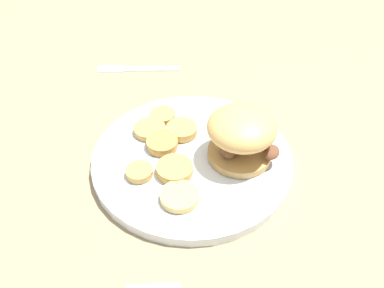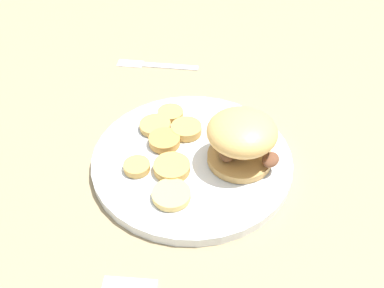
% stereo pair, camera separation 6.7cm
% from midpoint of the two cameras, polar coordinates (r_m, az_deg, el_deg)
% --- Properties ---
extents(ground_plane, '(4.00, 4.00, 0.00)m').
position_cam_midpoint_polar(ground_plane, '(0.70, -2.74, -2.68)').
color(ground_plane, '#937F5B').
extents(dinner_plate, '(0.31, 0.31, 0.02)m').
position_cam_midpoint_polar(dinner_plate, '(0.70, -2.77, -2.11)').
color(dinner_plate, white).
rests_on(dinner_plate, ground_plane).
extents(sandwich, '(0.11, 0.11, 0.08)m').
position_cam_midpoint_polar(sandwich, '(0.66, 3.49, 1.24)').
color(sandwich, tan).
rests_on(sandwich, dinner_plate).
extents(potato_round_0, '(0.04, 0.04, 0.01)m').
position_cam_midpoint_polar(potato_round_0, '(0.76, -6.29, 3.53)').
color(potato_round_0, tan).
rests_on(potato_round_0, dinner_plate).
extents(potato_round_1, '(0.05, 0.05, 0.01)m').
position_cam_midpoint_polar(potato_round_1, '(0.66, -5.12, -3.33)').
color(potato_round_1, tan).
rests_on(potato_round_1, dinner_plate).
extents(potato_round_2, '(0.05, 0.05, 0.01)m').
position_cam_midpoint_polar(potato_round_2, '(0.71, -6.55, -0.03)').
color(potato_round_2, '#BC8942').
rests_on(potato_round_2, dinner_plate).
extents(potato_round_3, '(0.04, 0.04, 0.01)m').
position_cam_midpoint_polar(potato_round_3, '(0.67, -9.60, -3.65)').
color(potato_round_3, tan).
rests_on(potato_round_3, dinner_plate).
extents(potato_round_4, '(0.05, 0.05, 0.01)m').
position_cam_midpoint_polar(potato_round_4, '(0.73, -8.02, 1.75)').
color(potato_round_4, tan).
rests_on(potato_round_4, dinner_plate).
extents(potato_round_5, '(0.06, 0.06, 0.01)m').
position_cam_midpoint_polar(potato_round_5, '(0.63, -5.02, -6.75)').
color(potato_round_5, '#DBB766').
rests_on(potato_round_5, dinner_plate).
extents(potato_round_6, '(0.05, 0.05, 0.01)m').
position_cam_midpoint_polar(potato_round_6, '(0.73, -3.95, 1.69)').
color(potato_round_6, tan).
rests_on(potato_round_6, dinner_plate).
extents(fork, '(0.16, 0.05, 0.00)m').
position_cam_midpoint_polar(fork, '(0.92, -9.10, 9.38)').
color(fork, silver).
rests_on(fork, ground_plane).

